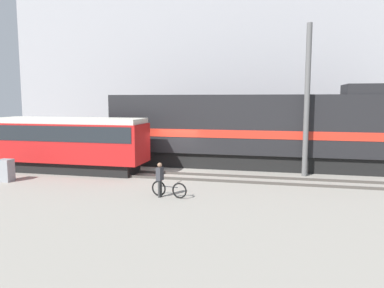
# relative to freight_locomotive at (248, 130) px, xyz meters

# --- Properties ---
(ground_plane) EXTENTS (120.00, 120.00, 0.00)m
(ground_plane) POSITION_rel_freight_locomotive_xyz_m (-4.23, -2.04, -2.47)
(ground_plane) COLOR gray
(track_near) EXTENTS (60.00, 1.51, 0.14)m
(track_near) POSITION_rel_freight_locomotive_xyz_m (-4.23, -4.01, -2.40)
(track_near) COLOR #47423D
(track_near) RESTS_ON ground
(track_far) EXTENTS (60.00, 1.51, 0.14)m
(track_far) POSITION_rel_freight_locomotive_xyz_m (-4.23, 0.00, -2.40)
(track_far) COLOR #47423D
(track_far) RESTS_ON ground
(building_backdrop) EXTENTS (33.68, 6.00, 15.85)m
(building_backdrop) POSITION_rel_freight_locomotive_xyz_m (-4.23, 8.75, 5.46)
(building_backdrop) COLOR #99999E
(building_backdrop) RESTS_ON ground
(freight_locomotive) EXTENTS (17.67, 3.04, 5.29)m
(freight_locomotive) POSITION_rel_freight_locomotive_xyz_m (0.00, 0.00, 0.00)
(freight_locomotive) COLOR black
(freight_locomotive) RESTS_ON ground
(streetcar) EXTENTS (9.35, 2.54, 3.29)m
(streetcar) POSITION_rel_freight_locomotive_xyz_m (-10.33, -4.01, -0.58)
(streetcar) COLOR black
(streetcar) RESTS_ON ground
(bicycle) EXTENTS (1.74, 0.50, 0.78)m
(bicycle) POSITION_rel_freight_locomotive_xyz_m (-2.81, -8.32, -2.11)
(bicycle) COLOR black
(bicycle) RESTS_ON ground
(person) EXTENTS (0.28, 0.39, 1.58)m
(person) POSITION_rel_freight_locomotive_xyz_m (-3.21, -8.40, -1.52)
(person) COLOR #333333
(person) RESTS_ON ground
(utility_pole_left) EXTENTS (0.30, 0.30, 8.60)m
(utility_pole_left) POSITION_rel_freight_locomotive_xyz_m (3.45, -2.01, 1.83)
(utility_pole_left) COLOR #595959
(utility_pole_left) RESTS_ON ground
(signal_box) EXTENTS (0.70, 0.60, 1.20)m
(signal_box) POSITION_rel_freight_locomotive_xyz_m (-12.32, -7.18, -1.87)
(signal_box) COLOR gray
(signal_box) RESTS_ON ground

